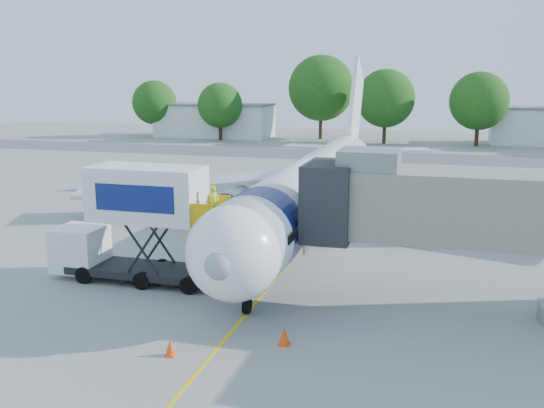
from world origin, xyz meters
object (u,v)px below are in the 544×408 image
(aircraft, at_px, (315,186))
(ground_tug, at_px, (209,376))
(catering_hiloader, at_px, (135,224))
(jet_bridge, at_px, (456,209))

(aircraft, height_order, ground_tug, aircraft)
(aircraft, relative_size, catering_hiloader, 4.44)
(ground_tug, bearing_deg, catering_hiloader, 144.66)
(aircraft, xyz_separation_m, catering_hiloader, (-6.27, -11.12, -0.19))
(ground_tug, bearing_deg, aircraft, 108.91)
(aircraft, relative_size, jet_bridge, 2.71)
(jet_bridge, height_order, ground_tug, jet_bridge)
(catering_hiloader, xyz_separation_m, ground_tug, (7.22, -9.10, -2.06))
(jet_bridge, distance_m, ground_tug, 12.07)
(aircraft, height_order, jet_bridge, aircraft)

